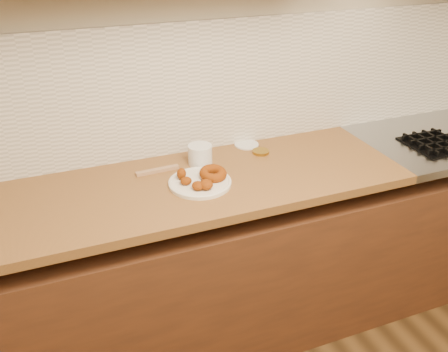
# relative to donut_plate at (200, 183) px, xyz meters

# --- Properties ---
(wall_back) EXTENTS (4.00, 0.02, 2.70)m
(wall_back) POSITION_rel_donut_plate_xyz_m (0.40, 0.35, 0.44)
(wall_back) COLOR #B5A78B
(wall_back) RESTS_ON ground
(base_cabinet) EXTENTS (3.60, 0.60, 0.77)m
(base_cabinet) POSITION_rel_donut_plate_xyz_m (0.40, 0.04, -0.52)
(base_cabinet) COLOR #5A2D16
(base_cabinet) RESTS_ON floor
(butcher_block) EXTENTS (2.30, 0.62, 0.04)m
(butcher_block) POSITION_rel_donut_plate_xyz_m (-0.25, 0.04, -0.03)
(butcher_block) COLOR brown
(butcher_block) RESTS_ON base_cabinet
(backsplash) EXTENTS (3.60, 0.02, 0.60)m
(backsplash) POSITION_rel_donut_plate_xyz_m (0.40, 0.34, 0.29)
(backsplash) COLOR silver
(backsplash) RESTS_ON wall_back
(donut_plate) EXTENTS (0.26, 0.26, 0.02)m
(donut_plate) POSITION_rel_donut_plate_xyz_m (0.00, 0.00, 0.00)
(donut_plate) COLOR white
(donut_plate) RESTS_ON butcher_block
(ring_donut) EXTENTS (0.16, 0.16, 0.05)m
(ring_donut) POSITION_rel_donut_plate_xyz_m (0.06, 0.01, 0.03)
(ring_donut) COLOR #7C2904
(ring_donut) RESTS_ON donut_plate
(fried_dough_chunks) EXTENTS (0.12, 0.18, 0.05)m
(fried_dough_chunks) POSITION_rel_donut_plate_xyz_m (-0.03, -0.03, 0.03)
(fried_dough_chunks) COLOR #7C2904
(fried_dough_chunks) RESTS_ON donut_plate
(plastic_tub) EXTENTS (0.14, 0.14, 0.09)m
(plastic_tub) POSITION_rel_donut_plate_xyz_m (0.06, 0.18, 0.04)
(plastic_tub) COLOR silver
(plastic_tub) RESTS_ON butcher_block
(tub_lid) EXTENTS (0.15, 0.15, 0.01)m
(tub_lid) POSITION_rel_donut_plate_xyz_m (0.34, 0.29, -0.00)
(tub_lid) COLOR silver
(tub_lid) RESTS_ON butcher_block
(brass_jar_lid) EXTENTS (0.10, 0.10, 0.01)m
(brass_jar_lid) POSITION_rel_donut_plate_xyz_m (0.37, 0.18, -0.00)
(brass_jar_lid) COLOR olive
(brass_jar_lid) RESTS_ON butcher_block
(wooden_utensil) EXTENTS (0.19, 0.03, 0.01)m
(wooden_utensil) POSITION_rel_donut_plate_xyz_m (-0.14, 0.17, -0.00)
(wooden_utensil) COLOR #A47A54
(wooden_utensil) RESTS_ON butcher_block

